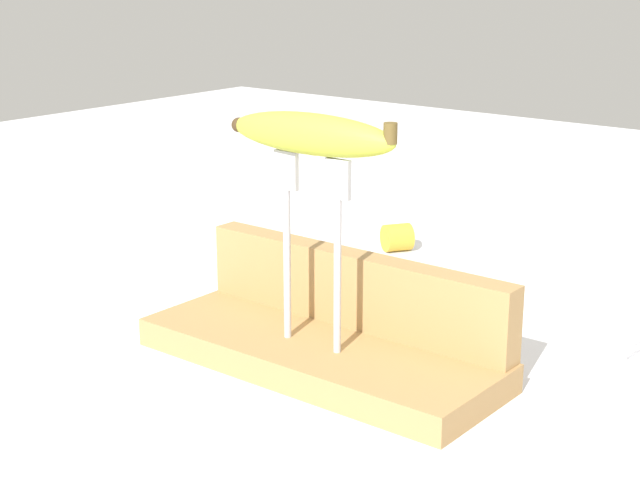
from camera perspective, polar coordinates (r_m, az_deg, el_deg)
The scene contains 6 objects.
ground_plane at distance 0.97m, azimuth 0.00°, elevation -7.30°, with size 3.00×3.00×0.00m, color silver.
wooden_board at distance 0.96m, azimuth 0.00°, elevation -6.53°, with size 0.36×0.14×0.03m, color #A87F4C.
board_backstop at distance 0.99m, azimuth 2.01°, elevation -2.82°, with size 0.35×0.03×0.07m, color #A87F4C.
fork_stand_center at distance 0.91m, azimuth -0.48°, elevation 0.39°, with size 0.09×0.01×0.18m.
banana_raised_center at distance 0.89m, azimuth -0.50°, elevation 6.10°, with size 0.18×0.04×0.04m.
banana_chunk_near at distance 1.34m, azimuth 4.48°, elevation 0.15°, with size 0.05×0.05×0.04m.
Camera 1 is at (0.55, -0.69, 0.38)m, focal length 55.92 mm.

